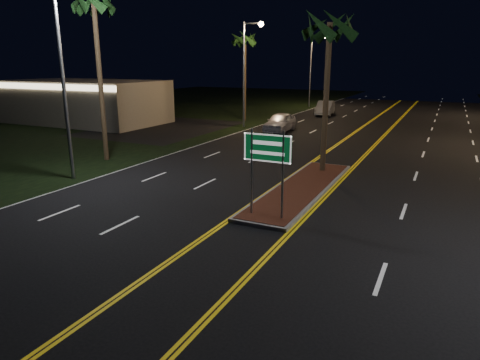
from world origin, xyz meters
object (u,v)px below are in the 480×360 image
Objects in this scene: palm_left_far at (245,40)px; highway_sign at (267,156)px; streetlight_left_mid at (248,62)px; palm_left_near at (94,5)px; commercial_building at (86,102)px; car_far at (325,107)px; palm_median at (330,27)px; median_island at (302,188)px; car_near at (280,121)px; streetlight_left_far at (314,62)px; streetlight_left_near at (67,62)px.

highway_sign is at bearing -63.08° from palm_left_far.
streetlight_left_mid is 16.39m from palm_left_near.
commercial_building is 16.31m from streetlight_left_mid.
streetlight_left_mid is 1.68× the size of car_far.
streetlight_left_mid reaches higher than palm_median.
palm_median is (26.00, -9.49, 5.27)m from commercial_building.
median_island is at bearing -26.55° from commercial_building.
palm_left_near reaches higher than palm_left_far.
car_near is at bearing 109.42° from highway_sign.
streetlight_left_far is at bearing 57.35° from commercial_building.
car_far is (0.32, 13.29, -0.02)m from car_near.
streetlight_left_near is at bearing -84.79° from palm_left_far.
commercial_building is 1.67× the size of streetlight_left_mid.
palm_left_near is 20.02m from palm_left_far.
commercial_building is 28.18m from palm_median.
highway_sign is 0.33× the size of palm_left_near.
car_far is (3.86, 32.16, -4.76)m from streetlight_left_near.
streetlight_left_near is 0.92× the size of palm_left_near.
commercial_building is at bearing 146.52° from highway_sign.
palm_left_far is at bearing 95.21° from streetlight_left_near.
streetlight_left_mid is at bearing 128.17° from palm_median.
commercial_building is 1.53× the size of palm_left_near.
streetlight_left_mid is at bearing -61.33° from palm_left_far.
median_island is at bearing -4.57° from palm_left_near.
palm_median is at bearing 90.00° from median_island.
streetlight_left_near is 1.08× the size of palm_median.
highway_sign is 34.07m from car_far.
palm_left_far is 1.61× the size of car_near.
highway_sign is (0.00, -4.20, 2.32)m from median_island.
commercial_building is (-26.00, 12.99, 1.92)m from median_island.
streetlight_left_near is 20.00m from streetlight_left_mid.
commercial_building is (-26.00, 17.19, -0.40)m from highway_sign.
streetlight_left_mid is 1.64× the size of car_near.
streetlight_left_near and streetlight_left_far have the same top height.
commercial_building is at bearing 159.95° from palm_median.
palm_median is at bearing -82.06° from car_far.
streetlight_left_near is at bearing -103.02° from car_near.
commercial_building is at bearing 133.90° from streetlight_left_near.
car_near is (3.54, 18.86, -4.74)m from streetlight_left_near.
palm_left_near is at bearing -108.34° from car_far.
palm_median is at bearing -72.42° from streetlight_left_far.
car_near is 1.02× the size of car_far.
streetlight_left_near reaches higher than highway_sign.
car_near reaches higher than median_island.
median_island is 3.20× the size of highway_sign.
palm_median is (10.61, 6.50, 1.62)m from streetlight_left_near.
streetlight_left_near is at bearing 173.53° from highway_sign.
highway_sign is 31.17m from commercial_building.
palm_left_near is 1.11× the size of palm_left_far.
streetlight_left_far reaches higher than palm_left_far.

